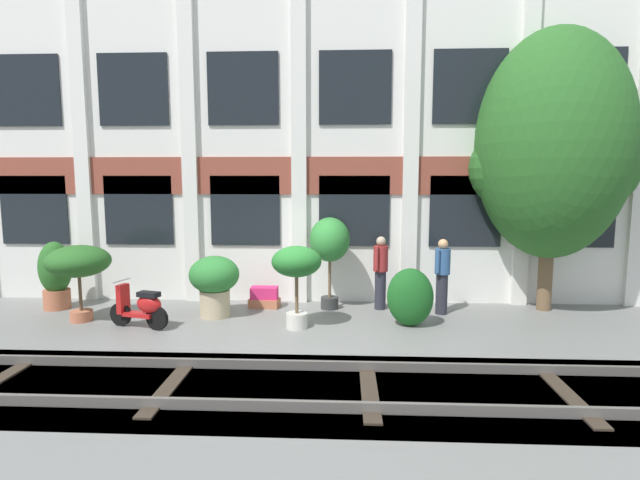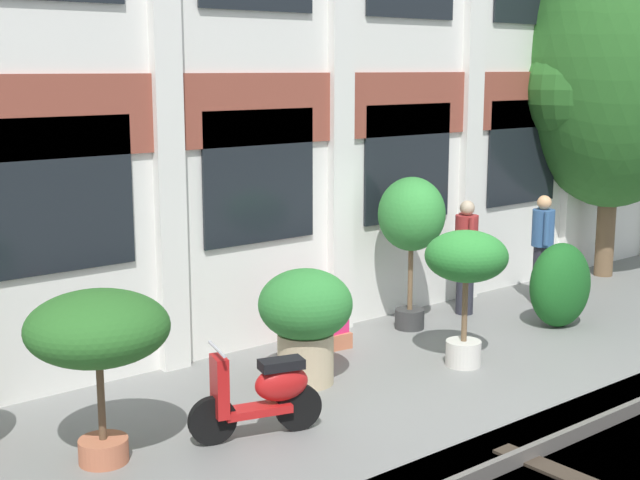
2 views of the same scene
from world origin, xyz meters
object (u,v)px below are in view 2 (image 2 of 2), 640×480
(potted_plant_glazed_jar, at_px, (305,316))
(resident_by_doorway, at_px, (542,246))
(potted_plant_square_trough, at_px, (322,332))
(topiary_hedge, at_px, (560,285))
(broadleaf_tree, at_px, (616,64))
(potted_plant_terracotta_small, at_px, (412,220))
(scooter_second_parked, at_px, (262,394))
(potted_plant_low_pan, at_px, (98,333))
(resident_watching_tracks, at_px, (466,253))
(potted_plant_tall_urn, at_px, (466,265))

(potted_plant_glazed_jar, distance_m, resident_by_doorway, 5.06)
(potted_plant_square_trough, xyz_separation_m, topiary_hedge, (3.25, -1.33, 0.37))
(broadleaf_tree, distance_m, potted_plant_glazed_jar, 8.07)
(potted_plant_terracotta_small, bearing_deg, broadleaf_tree, 1.61)
(broadleaf_tree, height_order, topiary_hedge, broadleaf_tree)
(scooter_second_parked, bearing_deg, potted_plant_terracotta_small, -139.20)
(potted_plant_terracotta_small, distance_m, potted_plant_square_trough, 2.04)
(topiary_hedge, bearing_deg, broadleaf_tree, 23.39)
(potted_plant_low_pan, relative_size, topiary_hedge, 1.36)
(potted_plant_low_pan, distance_m, resident_watching_tracks, 6.61)
(broadleaf_tree, xyz_separation_m, potted_plant_glazed_jar, (-7.48, -0.94, -2.87))
(scooter_second_parked, bearing_deg, potted_plant_tall_urn, -160.59)
(resident_watching_tracks, xyz_separation_m, topiary_hedge, (0.52, -1.30, -0.32))
(potted_plant_tall_urn, bearing_deg, topiary_hedge, 6.81)
(potted_plant_tall_urn, height_order, topiary_hedge, potted_plant_tall_urn)
(broadleaf_tree, height_order, potted_plant_low_pan, broadleaf_tree)
(resident_watching_tracks, bearing_deg, potted_plant_glazed_jar, -138.45)
(potted_plant_tall_urn, bearing_deg, potted_plant_square_trough, 119.93)
(resident_by_doorway, height_order, resident_watching_tracks, resident_watching_tracks)
(potted_plant_tall_urn, relative_size, potted_plant_glazed_jar, 1.25)
(potted_plant_square_trough, bearing_deg, resident_by_doorway, -5.45)
(topiary_hedge, bearing_deg, potted_plant_tall_urn, -173.19)
(potted_plant_terracotta_small, relative_size, scooter_second_parked, 1.59)
(scooter_second_parked, bearing_deg, resident_watching_tracks, -144.24)
(scooter_second_parked, relative_size, topiary_hedge, 1.12)
(potted_plant_low_pan, distance_m, topiary_hedge, 7.02)
(potted_plant_square_trough, distance_m, resident_watching_tracks, 2.82)
(potted_plant_low_pan, bearing_deg, scooter_second_parked, -16.75)
(potted_plant_glazed_jar, xyz_separation_m, scooter_second_parked, (-1.28, -0.92, -0.37))
(potted_plant_low_pan, distance_m, potted_plant_glazed_jar, 2.85)
(broadleaf_tree, bearing_deg, potted_plant_tall_urn, -163.17)
(potted_plant_tall_urn, xyz_separation_m, resident_by_doorway, (3.15, 1.22, -0.36))
(broadleaf_tree, relative_size, topiary_hedge, 5.25)
(potted_plant_tall_urn, height_order, potted_plant_glazed_jar, potted_plant_tall_urn)
(potted_plant_tall_urn, distance_m, scooter_second_parked, 3.28)
(broadleaf_tree, bearing_deg, potted_plant_low_pan, -172.17)
(resident_by_doorway, xyz_separation_m, resident_watching_tracks, (-1.35, 0.36, 0.00))
(potted_plant_terracotta_small, bearing_deg, resident_watching_tracks, 1.37)
(potted_plant_tall_urn, distance_m, resident_by_doorway, 3.40)
(potted_plant_terracotta_small, relative_size, topiary_hedge, 1.78)
(potted_plant_tall_urn, xyz_separation_m, potted_plant_low_pan, (-4.67, 0.28, -0.02))
(potted_plant_terracotta_small, height_order, scooter_second_parked, potted_plant_terracotta_small)
(potted_plant_terracotta_small, xyz_separation_m, resident_watching_tracks, (1.18, 0.03, -0.64))
(potted_plant_tall_urn, distance_m, topiary_hedge, 2.43)
(potted_plant_glazed_jar, distance_m, potted_plant_square_trough, 1.41)
(resident_watching_tracks, bearing_deg, potted_plant_terracotta_small, -149.74)
(broadleaf_tree, relative_size, potted_plant_glazed_jar, 4.67)
(potted_plant_square_trough, xyz_separation_m, scooter_second_parked, (-2.24, -1.78, 0.21))
(potted_plant_terracotta_small, xyz_separation_m, potted_plant_square_trough, (-1.55, 0.05, -1.32))
(potted_plant_terracotta_small, relative_size, resident_by_doorway, 1.26)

